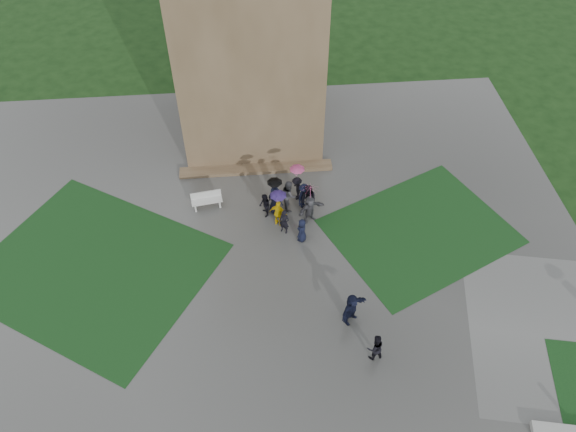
{
  "coord_description": "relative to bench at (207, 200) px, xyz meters",
  "views": [
    {
      "loc": [
        -0.26,
        -14.22,
        22.44
      ],
      "look_at": [
        1.46,
        5.62,
        1.2
      ],
      "focal_mm": 35.0,
      "sensor_mm": 36.0,
      "label": 1
    }
  ],
  "objects": [
    {
      "name": "plaza",
      "position": [
        2.85,
        -5.86,
        -0.51
      ],
      "size": [
        34.0,
        34.0,
        0.02
      ],
      "primitive_type": "cube",
      "color": "#3B3B38",
      "rests_on": "ground"
    },
    {
      "name": "visitor_cluster",
      "position": [
        4.73,
        -1.05,
        0.59
      ],
      "size": [
        3.48,
        4.04,
        2.49
      ],
      "color": "black",
      "rests_on": "plaza"
    },
    {
      "name": "ground",
      "position": [
        2.85,
        -7.86,
        -0.52
      ],
      "size": [
        120.0,
        120.0,
        0.0
      ],
      "primitive_type": "plane",
      "color": "black"
    },
    {
      "name": "lawn_inset_left",
      "position": [
        -5.65,
        -3.86,
        -0.5
      ],
      "size": [
        14.1,
        13.46,
        0.01
      ],
      "primitive_type": "cube",
      "rotation": [
        0.0,
        0.0,
        -0.56
      ],
      "color": "black",
      "rests_on": "plaza"
    },
    {
      "name": "tower_plinth",
      "position": [
        2.85,
        2.74,
        -0.39
      ],
      "size": [
        9.0,
        0.8,
        0.22
      ],
      "primitive_type": "cube",
      "color": "brown",
      "rests_on": "plaza"
    },
    {
      "name": "pedestrian_mid",
      "position": [
        6.71,
        -8.0,
        0.41
      ],
      "size": [
        1.64,
        1.6,
        1.82
      ],
      "primitive_type": "imported",
      "rotation": [
        0.0,
        0.0,
        0.76
      ],
      "color": "black",
      "rests_on": "plaza"
    },
    {
      "name": "lawn_inset_right",
      "position": [
        11.35,
        -2.86,
        -0.5
      ],
      "size": [
        11.12,
        10.15,
        0.01
      ],
      "primitive_type": "cube",
      "rotation": [
        0.0,
        0.0,
        0.44
      ],
      "color": "black",
      "rests_on": "plaza"
    },
    {
      "name": "pedestrian_near",
      "position": [
        7.43,
        -9.99,
        0.29
      ],
      "size": [
        0.84,
        0.58,
        1.58
      ],
      "primitive_type": "imported",
      "rotation": [
        0.0,
        0.0,
        3.34
      ],
      "color": "black",
      "rests_on": "plaza"
    },
    {
      "name": "bench",
      "position": [
        0.0,
        0.0,
        0.0
      ],
      "size": [
        1.74,
        0.77,
        0.98
      ],
      "rotation": [
        0.0,
        0.0,
        0.15
      ],
      "color": "beige",
      "rests_on": "plaza"
    }
  ]
}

